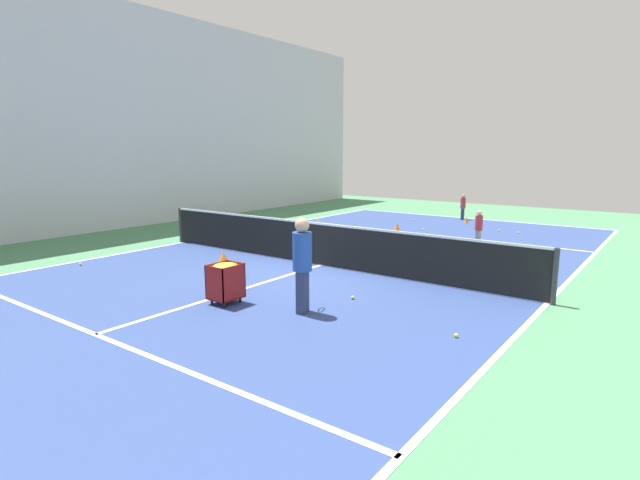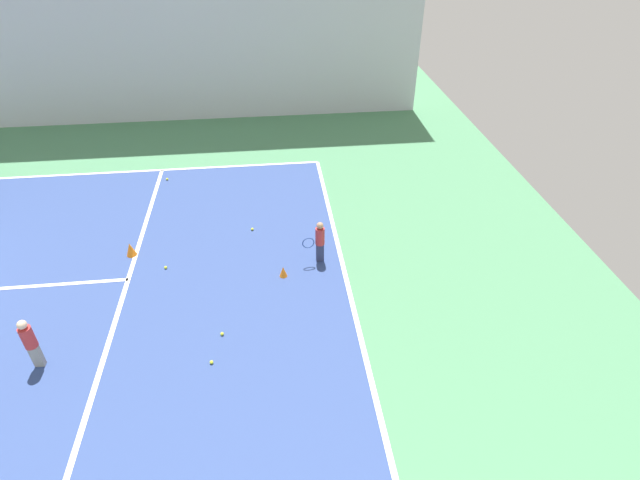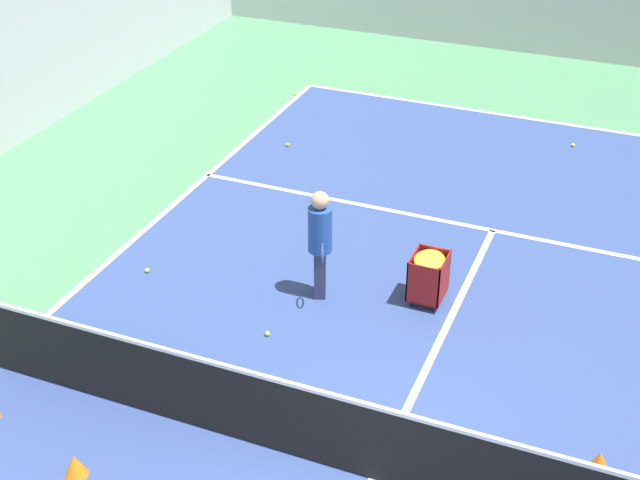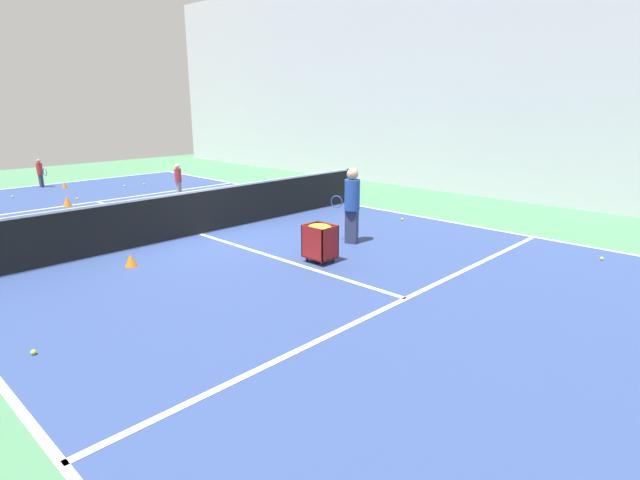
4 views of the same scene
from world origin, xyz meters
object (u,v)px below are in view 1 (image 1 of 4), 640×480
tennis_net (320,244)px  child_midcourt (479,226)px  coach_at_net (302,259)px  training_cone_0 (521,283)px  player_near_baseline (463,205)px  ball_cart (225,275)px  training_cone_1 (397,227)px

tennis_net → child_midcourt: child_midcourt is taller
coach_at_net → training_cone_0: 4.87m
player_near_baseline → child_midcourt: 6.02m
tennis_net → child_midcourt: (-2.33, -4.83, 0.08)m
tennis_net → player_near_baseline: 10.29m
coach_at_net → ball_cart: coach_at_net is taller
player_near_baseline → ball_cart: bearing=-3.8°
child_midcourt → ball_cart: bearing=-10.1°
player_near_baseline → training_cone_0: player_near_baseline is taller
player_near_baseline → training_cone_0: 10.66m
coach_at_net → training_cone_1: coach_at_net is taller
tennis_net → player_near_baseline: bearing=-88.8°
ball_cart → tennis_net: bearing=-83.0°
training_cone_1 → player_near_baseline: bearing=-99.2°
player_near_baseline → training_cone_1: bearing=-15.7°
coach_at_net → training_cone_1: bearing=-2.1°
player_near_baseline → child_midcourt: child_midcourt is taller
tennis_net → ball_cart: bearing=97.0°
tennis_net → training_cone_1: tennis_net is taller
tennis_net → training_cone_0: bearing=-170.1°
tennis_net → child_midcourt: 5.36m
coach_at_net → child_midcourt: bearing=-22.6°
child_midcourt → training_cone_0: bearing=32.4°
player_near_baseline → coach_at_net: (-2.15, 13.43, 0.37)m
ball_cart → training_cone_1: size_ratio=2.34×
child_midcourt → training_cone_0: 4.67m
player_near_baseline → coach_at_net: coach_at_net is taller
coach_at_net → child_midcourt: size_ratio=1.54×
training_cone_1 → child_midcourt: bearing=162.5°
tennis_net → coach_at_net: (-1.93, 3.14, 0.42)m
ball_cart → training_cone_0: bearing=-133.7°
player_near_baseline → tennis_net: bearing=-5.3°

